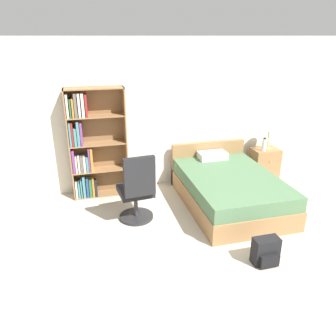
# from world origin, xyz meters

# --- Properties ---
(ground_plane) EXTENTS (14.00, 14.00, 0.00)m
(ground_plane) POSITION_xyz_m (0.00, 0.00, 0.00)
(ground_plane) COLOR #BCB29E
(wall_back) EXTENTS (9.00, 0.06, 2.60)m
(wall_back) POSITION_xyz_m (0.00, 3.23, 1.30)
(wall_back) COLOR silver
(wall_back) RESTS_ON ground_plane
(bookshelf) EXTENTS (0.94, 0.28, 1.85)m
(bookshelf) POSITION_xyz_m (-1.68, 3.01, 0.91)
(bookshelf) COLOR olive
(bookshelf) RESTS_ON ground_plane
(bed) EXTENTS (1.40, 2.06, 0.79)m
(bed) POSITION_xyz_m (0.44, 2.14, 0.28)
(bed) COLOR olive
(bed) RESTS_ON ground_plane
(office_chair) EXTENTS (0.52, 0.60, 1.09)m
(office_chair) POSITION_xyz_m (-1.09, 1.95, 0.49)
(office_chair) COLOR #232326
(office_chair) RESTS_ON ground_plane
(nightstand) EXTENTS (0.51, 0.41, 0.61)m
(nightstand) POSITION_xyz_m (1.55, 2.91, 0.31)
(nightstand) COLOR olive
(nightstand) RESTS_ON ground_plane
(table_lamp) EXTENTS (0.28, 0.28, 0.53)m
(table_lamp) POSITION_xyz_m (1.57, 2.90, 1.05)
(table_lamp) COLOR tan
(table_lamp) RESTS_ON nightstand
(water_bottle) EXTENTS (0.08, 0.08, 0.25)m
(water_bottle) POSITION_xyz_m (1.44, 2.81, 0.73)
(water_bottle) COLOR silver
(water_bottle) RESTS_ON nightstand
(backpack_black) EXTENTS (0.32, 0.22, 0.35)m
(backpack_black) POSITION_xyz_m (0.25, 0.58, 0.17)
(backpack_black) COLOR black
(backpack_black) RESTS_ON ground_plane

